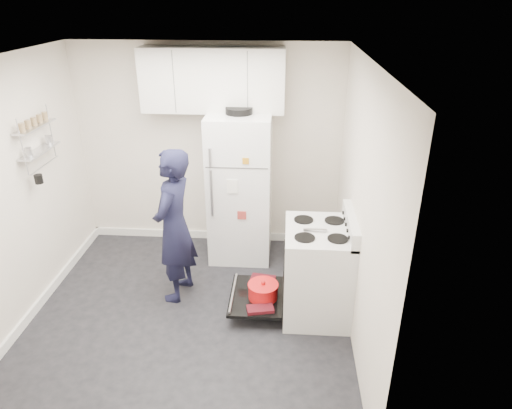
# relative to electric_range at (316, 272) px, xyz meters

# --- Properties ---
(room) EXTENTS (3.21, 3.21, 2.51)m
(room) POSITION_rel_electric_range_xyz_m (-1.29, -0.12, 0.74)
(room) COLOR black
(room) RESTS_ON ground
(electric_range) EXTENTS (0.66, 0.76, 1.10)m
(electric_range) POSITION_rel_electric_range_xyz_m (0.00, 0.00, 0.00)
(electric_range) COLOR silver
(electric_range) RESTS_ON ground
(open_oven_door) EXTENTS (0.55, 0.70, 0.23)m
(open_oven_door) POSITION_rel_electric_range_xyz_m (-0.56, -0.02, -0.27)
(open_oven_door) COLOR black
(open_oven_door) RESTS_ON ground
(refrigerator) EXTENTS (0.72, 0.74, 1.84)m
(refrigerator) POSITION_rel_electric_range_xyz_m (-0.86, 1.10, 0.42)
(refrigerator) COLOR white
(refrigerator) RESTS_ON ground
(upper_cabinets) EXTENTS (1.60, 0.33, 0.70)m
(upper_cabinets) POSITION_rel_electric_range_xyz_m (-1.16, 1.28, 1.63)
(upper_cabinets) COLOR silver
(upper_cabinets) RESTS_ON room
(wall_shelf_rack) EXTENTS (0.14, 0.60, 0.61)m
(wall_shelf_rack) POSITION_rel_electric_range_xyz_m (-2.78, 0.34, 1.21)
(wall_shelf_rack) COLOR #B2B2B7
(wall_shelf_rack) RESTS_ON room
(person) EXTENTS (0.50, 0.67, 1.65)m
(person) POSITION_rel_electric_range_xyz_m (-1.45, 0.20, 0.36)
(person) COLOR black
(person) RESTS_ON ground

